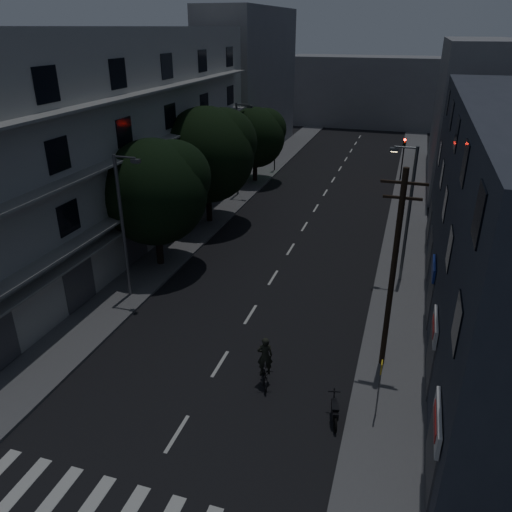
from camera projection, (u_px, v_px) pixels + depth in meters
The scene contains 21 objects.
ground at pixel (306, 224), 38.76m from camera, with size 160.00×160.00×0.00m, color black.
sidewalk_left at pixel (216, 214), 40.76m from camera, with size 3.00×90.00×0.15m, color #565659.
sidewalk_right at pixel (406, 234), 36.69m from camera, with size 3.00×90.00×0.15m, color #565659.
lane_markings at pixel (321, 200), 44.17m from camera, with size 0.15×60.50×0.01m.
building_left at pixel (111, 143), 33.01m from camera, with size 7.00×36.00×14.00m.
building_right at pixel (509, 223), 23.67m from camera, with size 6.19×28.00×11.00m.
building_far_left at pixel (250, 83), 58.60m from camera, with size 6.00×20.00×16.00m, color slate.
building_far_right at pixel (470, 113), 47.52m from camera, with size 6.00×20.00×13.00m, color slate.
building_far_end at pixel (370, 92), 75.67m from camera, with size 24.00×8.00×10.00m, color slate.
tree_near at pixel (156, 188), 30.04m from camera, with size 6.45×6.45×7.95m.
tree_mid at pixel (208, 151), 36.90m from camera, with size 7.06×7.06×8.69m.
tree_far at pixel (256, 135), 47.58m from camera, with size 5.68×5.68×7.02m.
traffic_signal_far_right at pixel (404, 150), 48.24m from camera, with size 0.28×0.37×4.10m.
traffic_signal_far_left at pixel (275, 142), 51.52m from camera, with size 0.28×0.37×4.10m.
street_lamp_left_near at pixel (124, 221), 26.48m from camera, with size 1.51×0.25×8.00m.
street_lamp_right at pixel (407, 209), 28.21m from camera, with size 1.51×0.25×8.00m.
street_lamp_left_far at pixel (238, 145), 43.35m from camera, with size 1.51×0.25×8.00m.
utility_pole at pixel (393, 269), 20.59m from camera, with size 1.80×0.24×9.00m.
bus_stop_sign at pixel (380, 379), 18.79m from camera, with size 0.06×0.35×2.52m.
motorcycle at pixel (335, 412), 19.29m from camera, with size 0.61×1.66×1.08m.
cyclist at pixel (265, 368), 21.23m from camera, with size 1.23×1.90×2.28m.
Camera 1 is at (7.11, -10.74, 13.98)m, focal length 35.00 mm.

